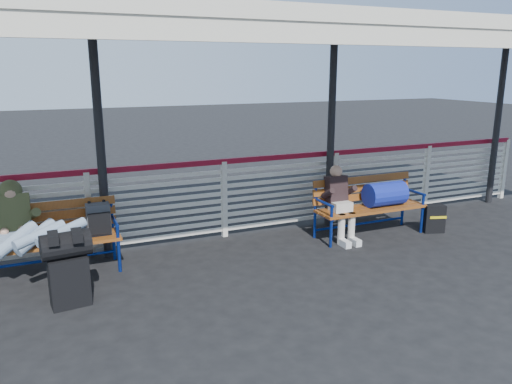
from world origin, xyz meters
name	(u,v)px	position (x,y,z in m)	size (l,w,h in m)	color
ground	(277,282)	(0.00, 0.00, 0.00)	(60.00, 60.00, 0.00)	black
fence	(224,196)	(0.00, 1.90, 0.66)	(12.08, 0.08, 1.24)	silver
canopy	(249,30)	(0.00, 0.87, 3.04)	(12.60, 3.60, 3.16)	silver
luggage_stack	(68,266)	(-2.39, 0.37, 0.47)	(0.54, 0.34, 0.86)	black
bench_left	(59,229)	(-2.42, 1.41, 0.58)	(1.80, 0.56, 0.92)	#93511C
bench_right	(378,197)	(2.26, 1.05, 0.61)	(1.80, 0.56, 0.92)	#93511C
traveler_man	(31,230)	(-2.73, 1.05, 0.72)	(0.94, 1.64, 0.77)	#7D8BA8
companion_person	(340,202)	(1.56, 1.05, 0.60)	(0.32, 0.66, 1.15)	beige
suitcase_side	(434,219)	(3.16, 0.75, 0.23)	(0.37, 0.29, 0.45)	black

